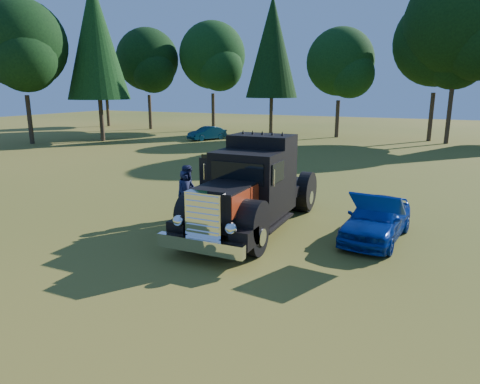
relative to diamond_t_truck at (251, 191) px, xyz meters
name	(u,v)px	position (x,y,z in m)	size (l,w,h in m)	color
ground	(250,243)	(0.52, -1.28, -1.28)	(120.00, 120.00, 0.00)	#3E5017
treeline	(396,46)	(1.42, 26.54, 6.58)	(72.10, 24.52, 13.84)	#2D2116
diamond_t_truck	(251,191)	(0.00, 0.00, 0.00)	(3.29, 7.16, 3.00)	black
hotrod_coupe	(377,218)	(3.85, 0.72, -0.62)	(1.94, 4.20, 1.89)	navy
spectator_near	(186,195)	(-2.43, -0.08, -0.40)	(0.64, 0.42, 1.76)	#1B2940
spectator_far	(189,192)	(-2.40, 0.07, -0.32)	(0.94, 0.73, 1.93)	#20344B
distant_teal_car	(207,133)	(-13.52, 21.22, -0.69)	(1.24, 3.57, 1.18)	#092C3B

